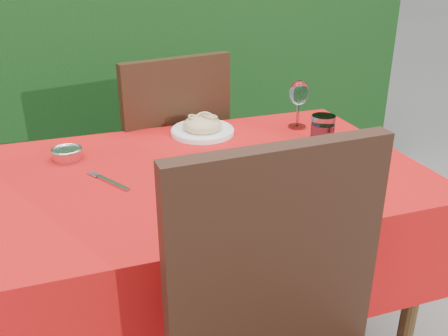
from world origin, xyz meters
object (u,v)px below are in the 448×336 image
object	(u,v)px
fork	(112,183)
pasta_plate	(202,128)
chair_far	(168,154)
wine_glass	(299,95)
steel_ramekin	(67,154)
water_glass	(322,132)
pizza_plate	(255,178)

from	to	relation	value
fork	pasta_plate	bearing A→B (deg)	11.38
chair_far	fork	world-z (taller)	chair_far
chair_far	wine_glass	xyz separation A→B (m)	(0.43, -0.33, 0.30)
chair_far	pasta_plate	world-z (taller)	chair_far
fork	steel_ramekin	size ratio (longest dim) A/B	2.20
fork	chair_far	bearing A→B (deg)	34.18
pasta_plate	wine_glass	distance (m)	0.37
steel_ramekin	fork	bearing A→B (deg)	-64.02
wine_glass	fork	bearing A→B (deg)	-160.01
chair_far	fork	bearing A→B (deg)	51.92
chair_far	fork	distance (m)	0.69
wine_glass	water_glass	bearing A→B (deg)	-90.81
chair_far	pasta_plate	xyz separation A→B (m)	(0.07, -0.28, 0.20)
pizza_plate	fork	size ratio (longest dim) A/B	2.07
chair_far	wine_glass	distance (m)	0.62
chair_far	pasta_plate	bearing A→B (deg)	92.51
chair_far	pizza_plate	distance (m)	0.79
steel_ramekin	chair_far	bearing A→B (deg)	41.87
pizza_plate	chair_far	bearing A→B (deg)	95.88
chair_far	pizza_plate	xyz separation A→B (m)	(0.08, -0.76, 0.21)
pasta_plate	fork	bearing A→B (deg)	-139.36
pasta_plate	water_glass	distance (m)	0.43
water_glass	wine_glass	bearing A→B (deg)	89.19
pasta_plate	wine_glass	xyz separation A→B (m)	(0.36, -0.05, 0.10)
fork	steel_ramekin	world-z (taller)	steel_ramekin
water_glass	pizza_plate	bearing A→B (deg)	-145.71
pasta_plate	pizza_plate	bearing A→B (deg)	-89.03
wine_glass	fork	size ratio (longest dim) A/B	0.91
pizza_plate	pasta_plate	xyz separation A→B (m)	(-0.01, 0.48, -0.01)
pizza_plate	water_glass	world-z (taller)	water_glass
wine_glass	chair_far	bearing A→B (deg)	142.18
wine_glass	fork	world-z (taller)	wine_glass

